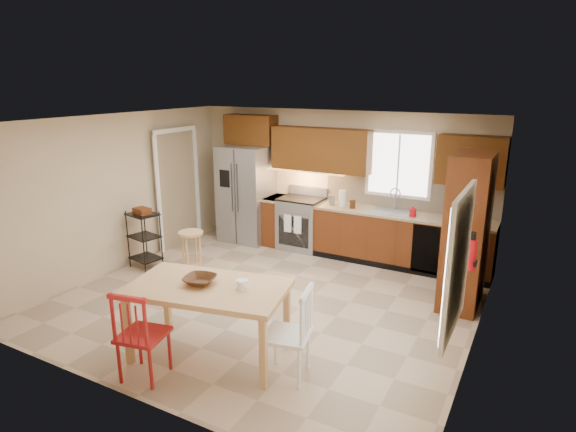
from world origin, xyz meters
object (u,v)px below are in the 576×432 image
(chair_red, at_px, (143,333))
(refrigerator, at_px, (246,194))
(chair_white, at_px, (287,333))
(soap_bottle, at_px, (413,211))
(pantry, at_px, (467,231))
(table_bowl, at_px, (200,284))
(table_jar, at_px, (242,287))
(utility_cart, at_px, (144,240))
(bar_stool, at_px, (192,256))
(dining_table, at_px, (210,321))
(range_stove, at_px, (301,224))
(fire_extinguisher, at_px, (471,254))

(chair_red, bearing_deg, refrigerator, 98.08)
(chair_white, bearing_deg, soap_bottle, -17.13)
(pantry, bearing_deg, table_bowl, -130.89)
(chair_red, distance_m, chair_white, 1.48)
(soap_bottle, height_order, table_bowl, soap_bottle)
(pantry, distance_m, table_jar, 3.21)
(refrigerator, xyz_separation_m, chair_red, (1.54, -4.29, -0.41))
(utility_cart, bearing_deg, chair_red, -33.99)
(refrigerator, bearing_deg, utility_cart, -108.58)
(pantry, xyz_separation_m, bar_stool, (-3.81, -1.12, -0.66))
(refrigerator, relative_size, dining_table, 1.06)
(refrigerator, relative_size, chair_red, 1.81)
(refrigerator, distance_m, table_jar, 4.19)
(dining_table, distance_m, table_bowl, 0.44)
(range_stove, relative_size, bar_stool, 1.18)
(table_jar, relative_size, utility_cart, 0.17)
(fire_extinguisher, bearing_deg, bar_stool, -178.98)
(soap_bottle, height_order, utility_cart, soap_bottle)
(soap_bottle, bearing_deg, dining_table, -109.69)
(refrigerator, relative_size, utility_cart, 1.89)
(refrigerator, xyz_separation_m, chair_white, (2.84, -3.59, -0.41))
(chair_red, xyz_separation_m, table_bowl, (0.24, 0.65, 0.34))
(table_bowl, bearing_deg, fire_extinguisher, 33.14)
(soap_bottle, relative_size, pantry, 0.09)
(chair_red, distance_m, table_bowl, 0.77)
(chair_red, bearing_deg, table_jar, 34.65)
(soap_bottle, distance_m, table_bowl, 3.88)
(range_stove, bearing_deg, pantry, -18.29)
(range_stove, height_order, chair_white, chair_white)
(table_bowl, bearing_deg, pantry, 49.11)
(fire_extinguisher, relative_size, chair_white, 0.36)
(fire_extinguisher, height_order, table_bowl, fire_extinguisher)
(table_jar, distance_m, utility_cart, 3.33)
(range_stove, distance_m, table_bowl, 3.77)
(range_stove, xyz_separation_m, chair_white, (1.69, -3.65, 0.04))
(refrigerator, height_order, table_bowl, refrigerator)
(table_bowl, bearing_deg, bar_stool, 132.41)
(dining_table, bearing_deg, fire_extinguisher, 22.65)
(chair_white, distance_m, bar_stool, 2.95)
(range_stove, height_order, soap_bottle, soap_bottle)
(soap_bottle, relative_size, utility_cart, 0.20)
(dining_table, bearing_deg, refrigerator, 105.77)
(range_stove, bearing_deg, table_bowl, -80.35)
(fire_extinguisher, bearing_deg, table_bowl, -146.86)
(range_stove, bearing_deg, utility_cart, -131.35)
(fire_extinguisher, xyz_separation_m, dining_table, (-2.44, -1.67, -0.68))
(chair_red, xyz_separation_m, chair_white, (1.30, 0.70, 0.00))
(bar_stool, height_order, utility_cart, utility_cart)
(dining_table, bearing_deg, soap_bottle, 58.69)
(chair_red, bearing_deg, chair_white, 16.68)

